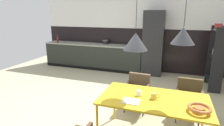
{
  "coord_description": "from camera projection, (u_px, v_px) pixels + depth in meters",
  "views": [
    {
      "loc": [
        1.57,
        -3.22,
        2.03
      ],
      "look_at": [
        0.15,
        0.84,
        0.85
      ],
      "focal_mm": 29.81,
      "sensor_mm": 36.0,
      "label": 1
    }
  ],
  "objects": [
    {
      "name": "pendant_lamp_over_table_near",
      "position": [
        136.0,
        41.0,
        2.78
      ],
      "size": [
        0.37,
        0.37,
        1.45
      ],
      "color": "black"
    },
    {
      "name": "kitchen_counter",
      "position": [
        93.0,
        56.0,
        6.96
      ],
      "size": [
        3.74,
        0.63,
        0.91
      ],
      "color": "#262A24",
      "rests_on": "ground"
    },
    {
      "name": "refrigerator_column",
      "position": [
        153.0,
        43.0,
        6.1
      ],
      "size": [
        0.65,
        0.6,
        2.1
      ],
      "primitive_type": "cube",
      "color": "#232326",
      "rests_on": "ground"
    },
    {
      "name": "bottle_wine_green",
      "position": [
        58.0,
        39.0,
        7.09
      ],
      "size": [
        0.07,
        0.07,
        0.3
      ],
      "color": "maroon",
      "rests_on": "kitchen_counter"
    },
    {
      "name": "mug_wide_latte",
      "position": [
        139.0,
        93.0,
        2.94
      ],
      "size": [
        0.11,
        0.07,
        0.09
      ],
      "color": "white",
      "rests_on": "dining_table"
    },
    {
      "name": "ground_plane",
      "position": [
        92.0,
        111.0,
        3.96
      ],
      "size": [
        8.76,
        8.76,
        0.0
      ],
      "primitive_type": "plane",
      "color": "tan"
    },
    {
      "name": "open_shelf_unit",
      "position": [
        216.0,
        56.0,
        4.96
      ],
      "size": [
        0.3,
        0.78,
        1.74
      ],
      "rotation": [
        0.0,
        0.0,
        -1.57
      ],
      "color": "black",
      "rests_on": "ground"
    },
    {
      "name": "open_book",
      "position": [
        131.0,
        101.0,
        2.75
      ],
      "size": [
        0.25,
        0.2,
        0.02
      ],
      "color": "white",
      "rests_on": "dining_table"
    },
    {
      "name": "dining_table",
      "position": [
        154.0,
        101.0,
        2.86
      ],
      "size": [
        1.64,
        0.9,
        0.75
      ],
      "color": "gold",
      "rests_on": "ground"
    },
    {
      "name": "pendant_lamp_over_table_far",
      "position": [
        183.0,
        36.0,
        2.49
      ],
      "size": [
        0.32,
        0.32,
        1.32
      ],
      "color": "black"
    },
    {
      "name": "back_wall_panel_upper",
      "position": [
        132.0,
        6.0,
        6.39
      ],
      "size": [
        6.7,
        0.12,
        1.49
      ],
      "primitive_type": "cube",
      "color": "white",
      "rests_on": "back_wall_splashback_dark"
    },
    {
      "name": "armchair_far_side",
      "position": [
        189.0,
        94.0,
        3.58
      ],
      "size": [
        0.5,
        0.48,
        0.79
      ],
      "rotation": [
        0.0,
        0.0,
        3.13
      ],
      "color": "brown",
      "rests_on": "ground"
    },
    {
      "name": "armchair_head_of_table",
      "position": [
        138.0,
        87.0,
        3.93
      ],
      "size": [
        0.52,
        0.5,
        0.77
      ],
      "rotation": [
        0.0,
        0.0,
        3.07
      ],
      "color": "brown",
      "rests_on": "ground"
    },
    {
      "name": "bottle_vinegar_dark",
      "position": [
        141.0,
        42.0,
        6.28
      ],
      "size": [
        0.06,
        0.06,
        0.34
      ],
      "color": "black",
      "rests_on": "kitchen_counter"
    },
    {
      "name": "fruit_bowl",
      "position": [
        199.0,
        108.0,
        2.45
      ],
      "size": [
        0.3,
        0.3,
        0.08
      ],
      "color": "#B2662D",
      "rests_on": "dining_table"
    },
    {
      "name": "mug_tall_blue",
      "position": [
        154.0,
        96.0,
        2.83
      ],
      "size": [
        0.13,
        0.09,
        0.09
      ],
      "color": "gold",
      "rests_on": "dining_table"
    },
    {
      "name": "back_wall_splashback_dark",
      "position": [
        130.0,
        49.0,
        6.78
      ],
      "size": [
        6.7,
        0.12,
        1.49
      ],
      "primitive_type": "cube",
      "color": "black",
      "rests_on": "ground"
    },
    {
      "name": "cooking_pot",
      "position": [
        105.0,
        42.0,
        6.78
      ],
      "size": [
        0.22,
        0.22,
        0.17
      ],
      "color": "black",
      "rests_on": "kitchen_counter"
    }
  ]
}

